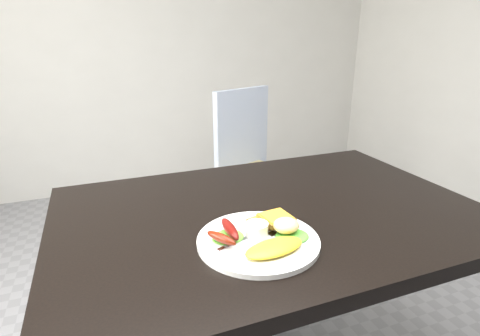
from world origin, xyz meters
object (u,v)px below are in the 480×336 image
dining_chair (253,177)px  person (172,158)px  dining_table (271,215)px  plate (258,241)px

dining_chair → person: 0.84m
dining_table → person: person is taller
dining_table → plate: plate is taller
dining_table → person: (-0.19, 0.45, 0.06)m
dining_chair → plate: plate is taller
dining_chair → person: bearing=-158.7°
dining_table → person: bearing=113.0°
dining_table → dining_chair: (0.37, 0.97, -0.28)m
dining_table → plate: size_ratio=4.09×
dining_chair → person: size_ratio=0.26×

